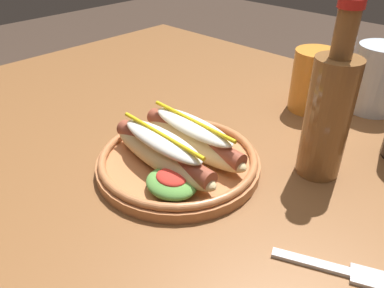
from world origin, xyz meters
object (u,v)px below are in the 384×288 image
hot_dog_plate (178,155)px  water_cup (377,79)px  glass_bottle (328,113)px  fork (336,269)px  extra_cup (313,81)px

hot_dog_plate → water_cup: water_cup is taller
hot_dog_plate → glass_bottle: size_ratio=0.99×
fork → water_cup: water_cup is taller
extra_cup → fork: bearing=-56.5°
fork → extra_cup: extra_cup is taller
fork → glass_bottle: 0.21m
hot_dog_plate → extra_cup: 0.33m
hot_dog_plate → water_cup: bearing=72.6°
water_cup → hot_dog_plate: bearing=-107.4°
hot_dog_plate → extra_cup: size_ratio=2.10×
fork → water_cup: 0.45m
fork → glass_bottle: (-0.11, 0.16, 0.10)m
extra_cup → glass_bottle: (0.12, -0.18, 0.04)m
hot_dog_plate → water_cup: (0.13, 0.41, 0.04)m
extra_cup → glass_bottle: size_ratio=0.47×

